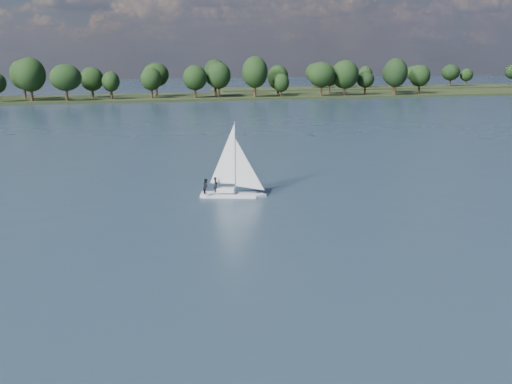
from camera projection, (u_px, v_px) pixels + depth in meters
ground at (129, 137)px, 108.33m from camera, size 700.00×700.00×0.00m
far_shore at (111, 99)px, 213.40m from camera, size 660.00×40.00×1.50m
far_shore_back at (421, 88)px, 300.31m from camera, size 220.00×30.00×1.40m
sailboat at (229, 175)px, 60.98m from camera, size 6.70×3.72×8.50m
treeline at (75, 78)px, 204.56m from camera, size 563.17×73.53×18.84m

